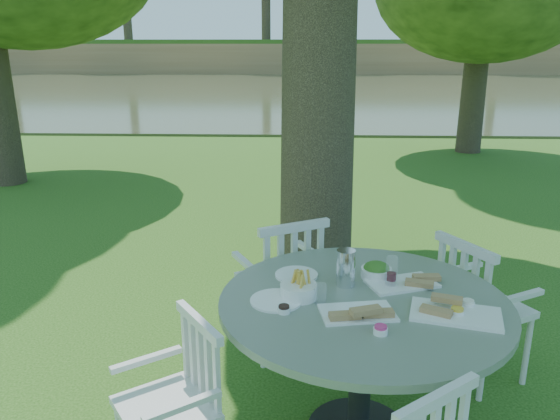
% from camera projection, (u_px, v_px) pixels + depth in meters
% --- Properties ---
extents(ground, '(140.00, 140.00, 0.00)m').
position_uv_depth(ground, '(279.00, 319.00, 4.34)').
color(ground, '#183E0D').
rests_on(ground, ground).
extents(table, '(1.50, 1.50, 0.83)m').
position_uv_depth(table, '(363.00, 324.00, 2.86)').
color(table, black).
rests_on(table, ground).
extents(chair_ne, '(0.63, 0.64, 0.96)m').
position_uv_depth(chair_ne, '(474.00, 300.00, 3.41)').
color(chair_ne, silver).
rests_on(chair_ne, ground).
extents(chair_nw, '(0.67, 0.65, 0.99)m').
position_uv_depth(chair_nw, '(286.00, 276.00, 3.71)').
color(chair_nw, silver).
rests_on(chair_nw, ground).
extents(chair_sw, '(0.59, 0.59, 0.87)m').
position_uv_depth(chair_sw, '(182.00, 392.00, 2.60)').
color(chair_sw, silver).
rests_on(chair_sw, ground).
extents(tableware, '(1.25, 0.79, 0.20)m').
position_uv_depth(tableware, '(356.00, 288.00, 2.86)').
color(tableware, white).
rests_on(tableware, table).
extents(river, '(100.00, 28.00, 0.12)m').
position_uv_depth(river, '(299.00, 91.00, 26.34)').
color(river, '#363C23').
rests_on(river, ground).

